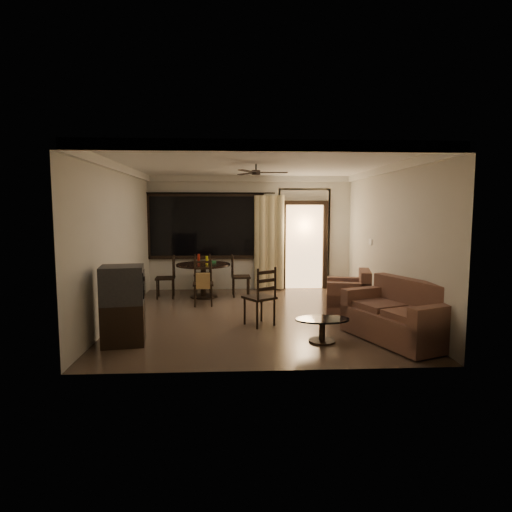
{
  "coord_description": "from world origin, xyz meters",
  "views": [
    {
      "loc": [
        -0.41,
        -7.83,
        1.99
      ],
      "look_at": [
        0.01,
        0.2,
        1.11
      ],
      "focal_mm": 30.0,
      "sensor_mm": 36.0,
      "label": 1
    }
  ],
  "objects": [
    {
      "name": "coffee_table",
      "position": [
        0.91,
        -1.63,
        0.24
      ],
      "size": [
        0.82,
        0.49,
        0.36
      ],
      "rotation": [
        0.0,
        0.0,
        0.17
      ],
      "color": "black",
      "rests_on": "ground"
    },
    {
      "name": "dining_chair_north",
      "position": [
        -1.15,
        2.29,
        0.28
      ],
      "size": [
        0.45,
        0.45,
        0.95
      ],
      "rotation": [
        0.0,
        0.0,
        3.2
      ],
      "color": "black",
      "rests_on": "ground"
    },
    {
      "name": "side_chair",
      "position": [
        0.03,
        -0.66,
        0.3
      ],
      "size": [
        0.62,
        0.62,
        1.02
      ],
      "rotation": [
        0.0,
        0.0,
        3.72
      ],
      "color": "black",
      "rests_on": "ground"
    },
    {
      "name": "dining_chair_west",
      "position": [
        -1.94,
        1.74,
        0.28
      ],
      "size": [
        0.45,
        0.45,
        0.95
      ],
      "rotation": [
        0.0,
        0.0,
        -1.51
      ],
      "color": "black",
      "rests_on": "ground"
    },
    {
      "name": "sofa",
      "position": [
        2.11,
        -1.62,
        0.36
      ],
      "size": [
        1.43,
        1.87,
        0.89
      ],
      "rotation": [
        0.0,
        0.0,
        0.37
      ],
      "color": "#462520",
      "rests_on": "ground"
    },
    {
      "name": "ground",
      "position": [
        0.0,
        0.0,
        0.0
      ],
      "size": [
        5.5,
        5.5,
        0.0
      ],
      "primitive_type": "plane",
      "color": "#7F6651",
      "rests_on": "ground"
    },
    {
      "name": "room_shell",
      "position": [
        0.59,
        1.77,
        1.83
      ],
      "size": [
        5.5,
        6.7,
        5.5
      ],
      "color": "beige",
      "rests_on": "ground"
    },
    {
      "name": "dining_chair_south",
      "position": [
        -1.05,
        0.94,
        0.31
      ],
      "size": [
        0.45,
        0.5,
        0.95
      ],
      "rotation": [
        0.0,
        0.0,
        0.06
      ],
      "color": "black",
      "rests_on": "ground"
    },
    {
      "name": "dining_table",
      "position": [
        -1.1,
        1.8,
        0.6
      ],
      "size": [
        1.22,
        1.22,
        0.98
      ],
      "rotation": [
        0.0,
        0.0,
        0.06
      ],
      "color": "black",
      "rests_on": "ground"
    },
    {
      "name": "tv_cabinet",
      "position": [
        -2.04,
        -1.57,
        0.59
      ],
      "size": [
        0.69,
        0.64,
        1.17
      ],
      "rotation": [
        0.0,
        0.0,
        0.16
      ],
      "color": "black",
      "rests_on": "ground"
    },
    {
      "name": "armchair",
      "position": [
        1.84,
        0.17,
        0.34
      ],
      "size": [
        0.97,
        0.97,
        0.81
      ],
      "rotation": [
        0.0,
        0.0,
        -0.23
      ],
      "color": "#462520",
      "rests_on": "ground"
    },
    {
      "name": "dining_chair_east",
      "position": [
        -0.27,
        1.85,
        0.28
      ],
      "size": [
        0.45,
        0.45,
        0.95
      ],
      "rotation": [
        0.0,
        0.0,
        1.63
      ],
      "color": "black",
      "rests_on": "ground"
    }
  ]
}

